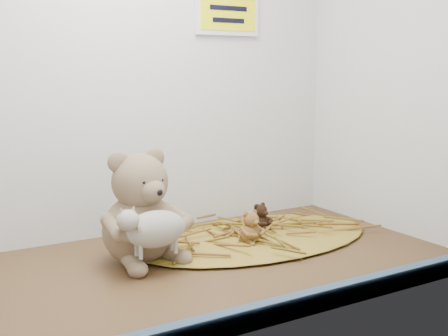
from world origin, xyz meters
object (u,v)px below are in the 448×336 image
toy_lamb (156,229)px  mini_teddy_brown (260,216)px  main_teddy (139,206)px  mini_teddy_tan (251,225)px

toy_lamb → mini_teddy_brown: bearing=20.3°
main_teddy → mini_teddy_brown: bearing=-2.2°
toy_lamb → mini_teddy_brown: toy_lamb is taller
main_teddy → mini_teddy_tan: (25.35, -3.40, -6.94)cm
main_teddy → mini_teddy_tan: bearing=-16.2°
toy_lamb → mini_teddy_brown: size_ratio=2.35×
mini_teddy_tan → main_teddy: bearing=162.2°
main_teddy → toy_lamb: bearing=-98.5°
toy_lamb → mini_teddy_brown: 35.09cm
main_teddy → mini_teddy_brown: 33.64cm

